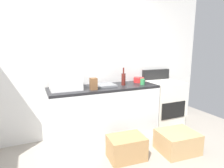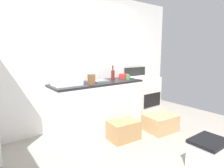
# 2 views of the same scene
# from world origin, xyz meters

# --- Properties ---
(wall_back) EXTENTS (5.00, 0.10, 2.60)m
(wall_back) POSITION_xyz_m (0.00, 1.55, 1.30)
(wall_back) COLOR silver
(wall_back) RESTS_ON ground_plane
(kitchen_counter) EXTENTS (1.80, 0.60, 0.90)m
(kitchen_counter) POSITION_xyz_m (0.30, 1.20, 0.45)
(kitchen_counter) COLOR silver
(kitchen_counter) RESTS_ON ground_plane
(stove_oven) EXTENTS (0.60, 0.61, 1.10)m
(stove_oven) POSITION_xyz_m (1.52, 1.21, 0.47)
(stove_oven) COLOR silver
(stove_oven) RESTS_ON ground_plane
(microwave) EXTENTS (0.46, 0.34, 0.27)m
(microwave) POSITION_xyz_m (-0.32, 1.22, 1.04)
(microwave) COLOR white
(microwave) RESTS_ON kitchen_counter
(sink_basin) EXTENTS (0.36, 0.32, 0.03)m
(sink_basin) POSITION_xyz_m (0.31, 1.24, 0.92)
(sink_basin) COLOR slate
(sink_basin) RESTS_ON kitchen_counter
(wine_bottle) EXTENTS (0.07, 0.07, 0.30)m
(wine_bottle) POSITION_xyz_m (0.65, 1.18, 1.01)
(wine_bottle) COLOR #591E19
(wine_bottle) RESTS_ON kitchen_counter
(coffee_mug) EXTENTS (0.08, 0.08, 0.10)m
(coffee_mug) POSITION_xyz_m (0.97, 1.09, 0.95)
(coffee_mug) COLOR #338C4C
(coffee_mug) RESTS_ON kitchen_counter
(knife_block) EXTENTS (0.10, 0.10, 0.18)m
(knife_block) POSITION_xyz_m (0.07, 1.04, 0.99)
(knife_block) COLOR brown
(knife_block) RESTS_ON kitchen_counter
(mixing_bowl) EXTENTS (0.19, 0.19, 0.09)m
(mixing_bowl) POSITION_xyz_m (1.03, 1.31, 0.95)
(mixing_bowl) COLOR red
(mixing_bowl) RESTS_ON kitchen_counter
(cardboard_box_medium) EXTENTS (0.53, 0.39, 0.32)m
(cardboard_box_medium) POSITION_xyz_m (0.35, 0.49, 0.16)
(cardboard_box_medium) COLOR #A37A4C
(cardboard_box_medium) RESTS_ON ground_plane
(cardboard_box_small) EXTENTS (0.58, 0.50, 0.30)m
(cardboard_box_small) POSITION_xyz_m (1.14, 0.35, 0.15)
(cardboard_box_small) COLOR tan
(cardboard_box_small) RESTS_ON ground_plane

